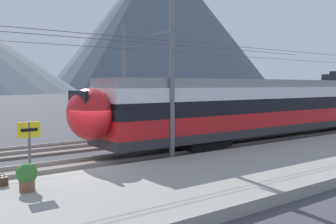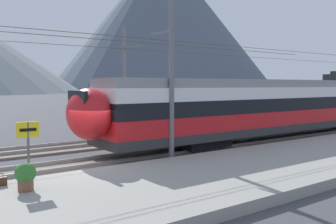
% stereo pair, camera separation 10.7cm
% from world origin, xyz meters
% --- Properties ---
extents(ground_plane, '(400.00, 400.00, 0.00)m').
position_xyz_m(ground_plane, '(0.00, 0.00, 0.00)').
color(ground_plane, '#424247').
extents(platform_slab, '(120.00, 6.31, 0.36)m').
position_xyz_m(platform_slab, '(0.00, -3.98, 0.18)').
color(platform_slab, gray).
rests_on(platform_slab, ground).
extents(track_near, '(120.00, 3.00, 0.28)m').
position_xyz_m(track_near, '(0.00, 1.14, 0.07)').
color(track_near, slate).
rests_on(track_near, ground).
extents(track_far, '(120.00, 3.00, 0.28)m').
position_xyz_m(track_far, '(0.00, 6.06, 0.07)').
color(track_far, slate).
rests_on(track_far, ground).
extents(train_near_platform, '(31.25, 2.98, 4.27)m').
position_xyz_m(train_near_platform, '(15.61, 1.14, 2.23)').
color(train_near_platform, '#2D2D30').
rests_on(train_near_platform, track_near).
extents(train_far_track, '(33.93, 2.92, 4.27)m').
position_xyz_m(train_far_track, '(22.28, 6.06, 2.23)').
color(train_far_track, '#2D2D30').
rests_on(train_far_track, track_far).
extents(catenary_mast_mid, '(45.18, 1.78, 7.69)m').
position_xyz_m(catenary_mast_mid, '(4.12, -0.24, 4.02)').
color(catenary_mast_mid, slate).
rests_on(catenary_mast_mid, ground).
extents(catenary_mast_far_side, '(45.18, 2.19, 7.46)m').
position_xyz_m(catenary_mast_far_side, '(6.37, 7.80, 3.94)').
color(catenary_mast_far_side, slate).
rests_on(catenary_mast_far_side, ground).
extents(platform_sign, '(0.70, 0.08, 2.01)m').
position_xyz_m(platform_sign, '(-2.64, -1.76, 1.84)').
color(platform_sign, '#59595B').
rests_on(platform_sign, platform_slab).
extents(handbag_near_sign, '(0.32, 0.18, 0.40)m').
position_xyz_m(handbag_near_sign, '(-3.41, -1.43, 0.51)').
color(handbag_near_sign, '#472D1E').
rests_on(handbag_near_sign, platform_slab).
extents(potted_plant_platform_edge, '(0.63, 0.63, 0.85)m').
position_xyz_m(potted_plant_platform_edge, '(-2.94, -2.47, 0.85)').
color(potted_plant_platform_edge, brown).
rests_on(potted_plant_platform_edge, platform_slab).
extents(mountain_right_ridge, '(142.85, 142.85, 91.16)m').
position_xyz_m(mountain_right_ridge, '(135.09, 185.03, 45.58)').
color(mountain_right_ridge, '#515B6B').
rests_on(mountain_right_ridge, ground).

